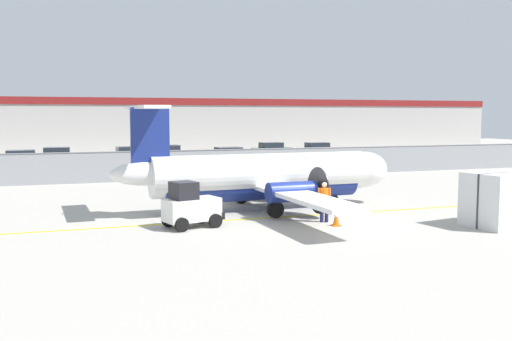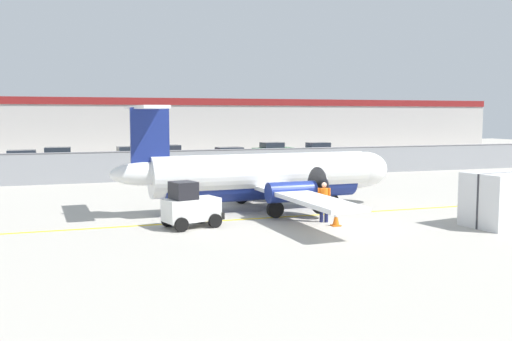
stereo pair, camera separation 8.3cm
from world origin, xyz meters
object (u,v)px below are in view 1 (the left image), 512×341
at_px(parked_car_4, 227,156).
at_px(parked_car_5, 272,150).
at_px(ground_crew_worker, 324,200).
at_px(traffic_cone_near_left, 172,205).
at_px(traffic_cone_near_right, 336,218).
at_px(parked_car_2, 128,155).
at_px(baggage_tug, 191,206).
at_px(parked_car_6, 318,150).
at_px(cargo_container, 498,200).
at_px(commuter_airplane, 268,176).
at_px(parked_car_0, 19,160).
at_px(parked_car_3, 166,154).
at_px(parked_car_1, 58,156).

bearing_deg(parked_car_4, parked_car_5, -138.15).
xyz_separation_m(ground_crew_worker, traffic_cone_near_left, (-5.59, 4.83, -0.64)).
height_order(traffic_cone_near_right, parked_car_2, parked_car_2).
bearing_deg(baggage_tug, ground_crew_worker, -21.99).
bearing_deg(parked_car_6, cargo_container, -106.86).
bearing_deg(cargo_container, commuter_airplane, 126.95).
bearing_deg(parked_car_0, traffic_cone_near_left, 106.99).
relative_size(commuter_airplane, parked_car_5, 3.67).
bearing_deg(cargo_container, parked_car_4, 85.44).
distance_m(traffic_cone_near_right, parked_car_0, 32.36).
relative_size(traffic_cone_near_left, parked_car_4, 0.15).
distance_m(traffic_cone_near_left, parked_car_4, 23.90).
relative_size(cargo_container, parked_car_4, 0.63).
xyz_separation_m(parked_car_3, parked_car_5, (11.53, 2.03, 0.00)).
xyz_separation_m(parked_car_1, parked_car_6, (25.65, 0.68, 0.00)).
relative_size(parked_car_3, parked_car_4, 1.01).
bearing_deg(traffic_cone_near_right, parked_car_5, 73.68).
distance_m(parked_car_0, parked_car_1, 4.57).
bearing_deg(ground_crew_worker, baggage_tug, -74.79).
bearing_deg(parked_car_4, parked_car_1, -23.26).
distance_m(commuter_airplane, baggage_tug, 5.50).
distance_m(ground_crew_worker, parked_car_2, 31.39).
relative_size(cargo_container, parked_car_2, 0.63).
distance_m(traffic_cone_near_left, parked_car_6, 34.39).
distance_m(commuter_airplane, cargo_container, 10.20).
distance_m(baggage_tug, parked_car_4, 27.79).
relative_size(parked_car_0, parked_car_4, 0.99).
bearing_deg(ground_crew_worker, cargo_container, 85.67).
bearing_deg(parked_car_3, ground_crew_worker, 85.22).
xyz_separation_m(baggage_tug, parked_car_5, (16.00, 33.56, 0.04)).
bearing_deg(cargo_container, parked_car_0, 112.55).
relative_size(ground_crew_worker, parked_car_4, 0.39).
distance_m(commuter_airplane, parked_car_3, 28.38).
distance_m(parked_car_0, parked_car_4, 17.25).
xyz_separation_m(baggage_tug, parked_car_6, (20.47, 31.79, 0.04)).
bearing_deg(parked_car_2, traffic_cone_near_left, 83.21).
relative_size(traffic_cone_near_left, parked_car_0, 0.15).
relative_size(parked_car_1, parked_car_4, 0.98).
bearing_deg(baggage_tug, parked_car_4, 55.95).
relative_size(parked_car_1, parked_car_2, 0.98).
bearing_deg(ground_crew_worker, traffic_cone_near_left, -108.70).
distance_m(traffic_cone_near_left, parked_car_5, 33.48).
xyz_separation_m(cargo_container, parked_car_4, (-2.83, 30.08, -0.21)).
relative_size(cargo_container, parked_car_6, 0.63).
distance_m(cargo_container, parked_car_0, 37.28).
distance_m(ground_crew_worker, parked_car_4, 27.18).
distance_m(ground_crew_worker, parked_car_0, 31.48).
height_order(commuter_airplane, ground_crew_worker, commuter_airplane).
xyz_separation_m(commuter_airplane, parked_car_3, (0.03, 28.37, -0.71)).
xyz_separation_m(parked_car_0, parked_car_2, (8.98, 2.70, 0.00)).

